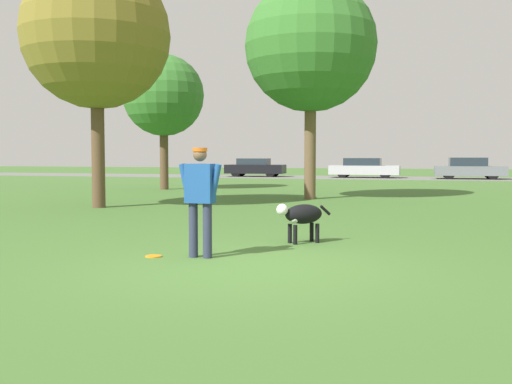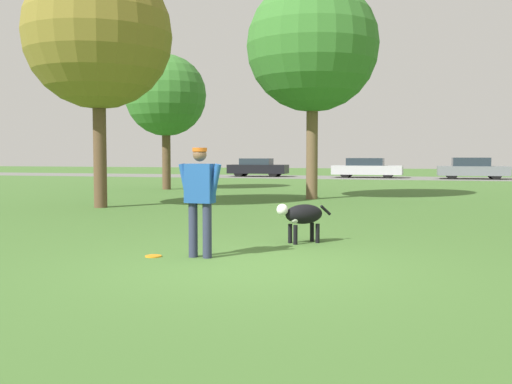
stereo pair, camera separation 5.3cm
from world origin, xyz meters
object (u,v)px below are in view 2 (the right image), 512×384
object	(u,v)px
dog	(302,215)
parked_car_grey	(472,169)
tree_mid_center	(313,46)
tree_near_left	(98,35)
frisbee	(153,256)
person	(200,193)
tree_far_left	(166,96)
parked_car_silver	(367,168)
parked_car_black	(258,167)

from	to	relation	value
dog	parked_car_grey	world-z (taller)	parked_car_grey
dog	tree_mid_center	world-z (taller)	tree_mid_center
tree_near_left	frisbee	bearing A→B (deg)	-53.90
person	frisbee	size ratio (longest dim) A/B	6.57
frisbee	tree_far_left	world-z (taller)	tree_far_left
tree_near_left	tree_far_left	world-z (taller)	tree_near_left
dog	parked_car_silver	xyz separation A→B (m)	(-2.16, 29.71, 0.17)
frisbee	tree_far_left	distance (m)	17.79
dog	tree_near_left	xyz separation A→B (m)	(-6.90, 5.10, 4.32)
tree_far_left	parked_car_silver	xyz separation A→B (m)	(6.81, 15.87, -3.36)
parked_car_grey	parked_car_black	bearing A→B (deg)	176.12
tree_mid_center	parked_car_black	size ratio (longest dim) A/B	1.78
dog	tree_mid_center	xyz separation A→B (m)	(-1.83, 9.97, 4.60)
frisbee	tree_near_left	size ratio (longest dim) A/B	0.03
frisbee	tree_mid_center	size ratio (longest dim) A/B	0.03
person	frisbee	distance (m)	1.15
dog	parked_car_silver	distance (m)	29.78
tree_near_left	parked_car_black	distance (m)	25.10
dog	frisbee	distance (m)	2.66
dog	tree_far_left	world-z (taller)	tree_far_left
person	dog	size ratio (longest dim) A/B	1.87
parked_car_silver	tree_far_left	bearing A→B (deg)	-113.15
parked_car_black	parked_car_silver	bearing A→B (deg)	-2.25
parked_car_grey	person	bearing A→B (deg)	-102.07
dog	tree_far_left	distance (m)	16.86
dog	parked_car_grey	distance (m)	29.63
tree_far_left	parked_car_silver	world-z (taller)	tree_far_left
person	tree_near_left	size ratio (longest dim) A/B	0.23
tree_far_left	parked_car_black	distance (m)	16.24
tree_mid_center	frisbee	bearing A→B (deg)	-89.69
frisbee	tree_near_left	xyz separation A→B (m)	(-5.13, 7.03, 4.78)
dog	tree_far_left	bearing A→B (deg)	-99.37
tree_far_left	parked_car_grey	xyz separation A→B (m)	(13.27, 15.48, -3.35)
parked_car_silver	frisbee	bearing A→B (deg)	-89.21
dog	tree_mid_center	bearing A→B (deg)	-121.91
dog	tree_near_left	size ratio (longest dim) A/B	0.12
person	tree_far_left	size ratio (longest dim) A/B	0.27
dog	frisbee	size ratio (longest dim) A/B	3.51
person	parked_car_silver	xyz separation A→B (m)	(-1.07, 31.51, -0.28)
dog	tree_near_left	bearing A→B (deg)	-78.82
tree_far_left	parked_car_silver	distance (m)	17.60
tree_mid_center	tree_near_left	xyz separation A→B (m)	(-5.06, -4.87, -0.28)
tree_near_left	tree_far_left	size ratio (longest dim) A/B	1.19
tree_mid_center	parked_car_silver	xyz separation A→B (m)	(-0.32, 19.74, -4.43)
parked_car_black	parked_car_grey	bearing A→B (deg)	-3.85
frisbee	tree_near_left	distance (m)	9.93
tree_mid_center	parked_car_grey	size ratio (longest dim) A/B	1.71
frisbee	tree_mid_center	bearing A→B (deg)	90.31
parked_car_grey	tree_mid_center	bearing A→B (deg)	-109.83
parked_car_black	parked_car_silver	size ratio (longest dim) A/B	0.91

